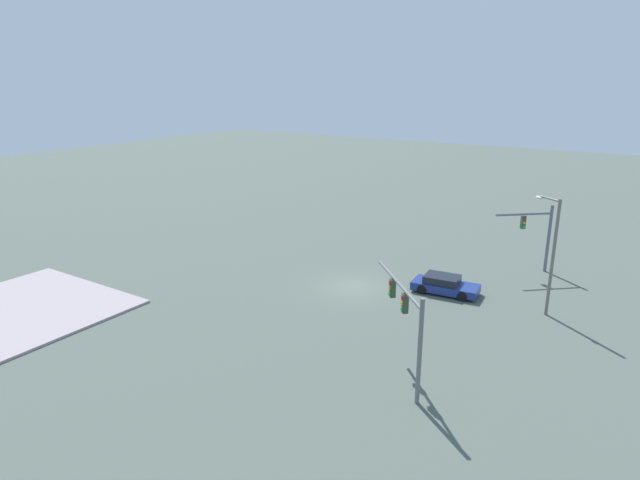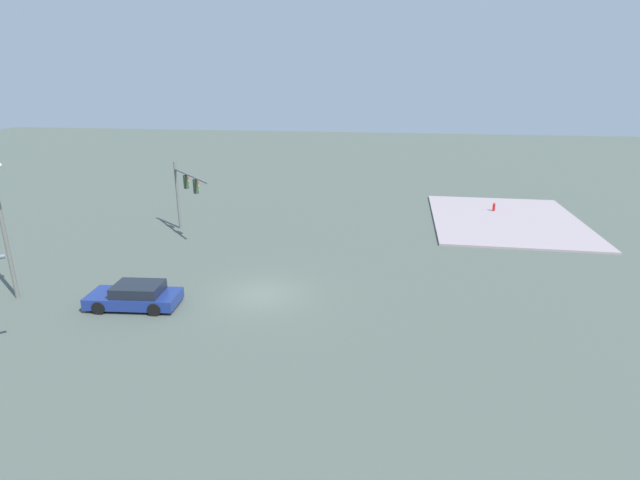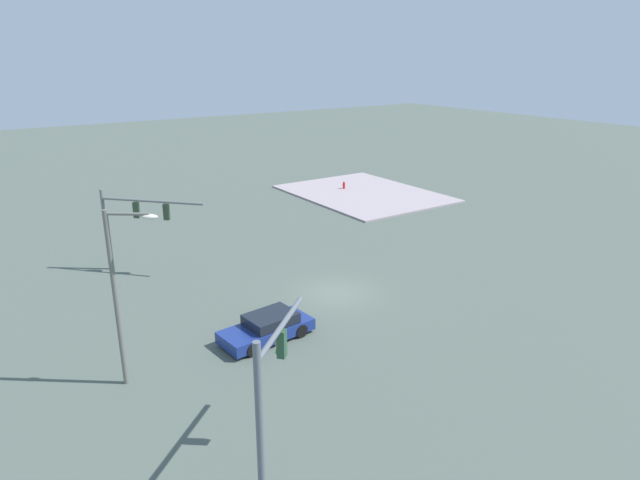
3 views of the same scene
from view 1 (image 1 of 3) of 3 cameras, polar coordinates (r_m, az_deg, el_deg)
The scene contains 5 objects.
ground_plane at distance 38.56m, azimuth 3.51°, elevation -4.89°, with size 177.41×177.41×0.00m, color #4F5950.
traffic_signal_near_corner at distance 25.98m, azimuth 9.02°, elevation -7.56°, with size 4.88×4.60×5.07m.
traffic_signal_opposite_side at distance 43.47m, azimuth 21.81°, elevation 1.02°, with size 3.04×3.43×5.15m.
streetlamp_curved_arm at distance 35.66m, azimuth 23.01°, elevation -0.80°, with size 1.38×1.76×7.32m.
sedan_car_approaching at distance 38.18m, azimuth 12.87°, elevation -4.59°, with size 2.32×4.56×1.21m.
Camera 1 is at (31.29, 17.60, 14.07)m, focal length 30.62 mm.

